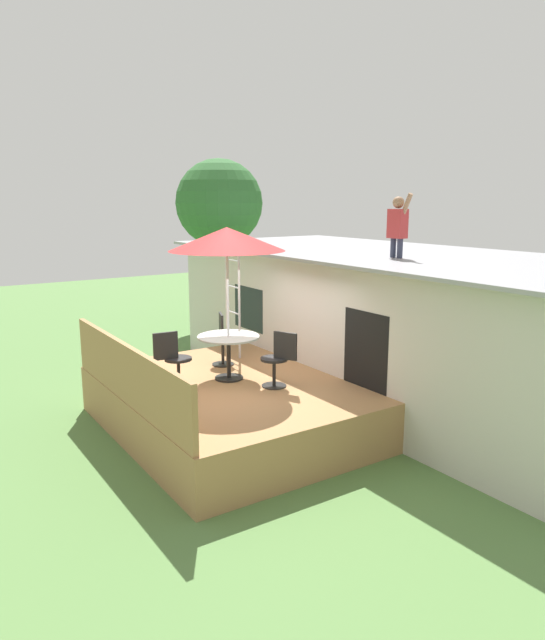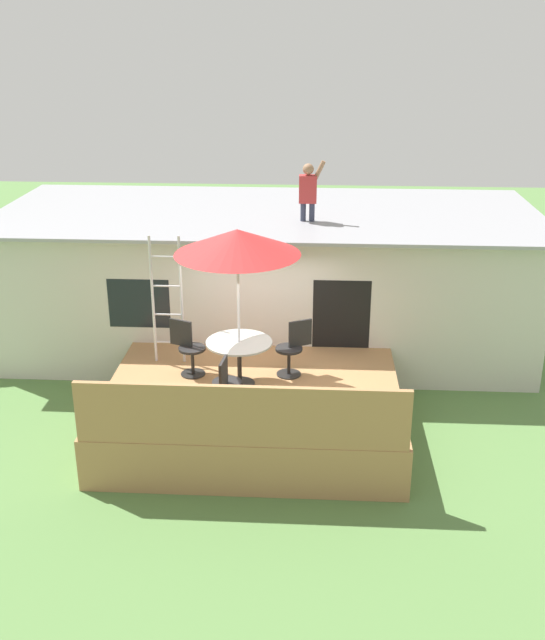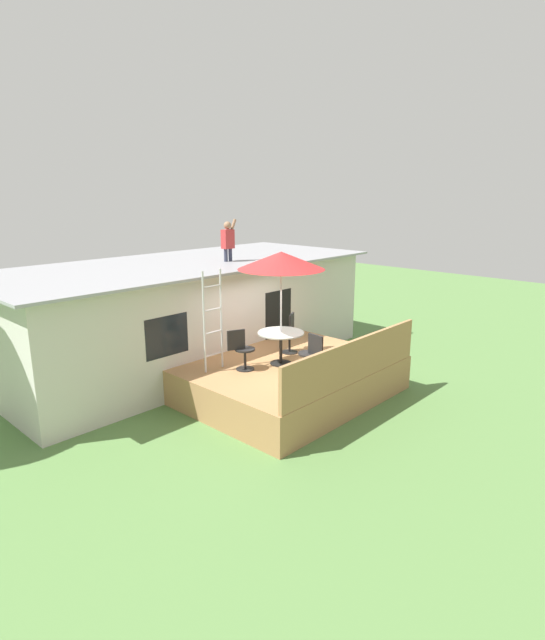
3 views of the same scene
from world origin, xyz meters
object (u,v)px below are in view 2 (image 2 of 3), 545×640
Objects in this scene: patio_chair_left at (188,348)px; patio_chair_right at (293,348)px; patio_table at (239,351)px; step_ladder at (167,300)px; person_figure at (309,188)px; patio_umbrella at (237,242)px; patio_chair_near at (226,385)px.

patio_chair_left is 1.70m from patio_chair_right.
patio_table is 0.95m from patio_chair_right.
patio_table is at bearing 0.00° from patio_chair_left.
step_ladder is 0.89m from patio_chair_left.
person_figure is at bearing 41.28° from step_ladder.
patio_chair_left is (-0.87, 0.35, -1.89)m from patio_umbrella.
patio_umbrella is at bearing 0.00° from patio_chair_near.
patio_umbrella is 2.11m from patio_chair_left.
patio_table is 0.96m from patio_chair_near.
patio_table is 1.60m from step_ladder.
patio_table is at bearing -109.67° from person_figure.
patio_umbrella is 1.96m from step_ladder.
step_ladder is at bearing 147.20° from patio_umbrella.
patio_chair_near is (-0.93, -1.39, 0.00)m from patio_chair_right.
patio_chair_right is at bearing -94.32° from person_figure.
patio_chair_left reaches higher than patio_table.
patio_chair_right is 1.67m from patio_chair_near.
patio_chair_near reaches higher than patio_table.
person_figure is at bearing -10.23° from patio_chair_near.
patio_table is 1.76m from patio_umbrella.
person_figure is at bearing 70.33° from patio_umbrella.
patio_umbrella is 2.76× the size of patio_chair_near.
patio_chair_left is at bearing -25.13° from patio_chair_right.
patio_umbrella reaches higher than patio_table.
patio_table is at bearing 0.00° from patio_chair_near.
patio_chair_right is at bearing -27.61° from patio_chair_near.
step_ladder is at bearing 152.96° from patio_chair_left.
person_figure reaches higher than patio_umbrella.
patio_chair_right is (1.70, 0.09, 0.00)m from patio_chair_left.
patio_chair_left is 1.00× the size of patio_chair_right.
person_figure is (2.28, 2.00, 1.48)m from step_ladder.
patio_umbrella reaches higher than patio_chair_near.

